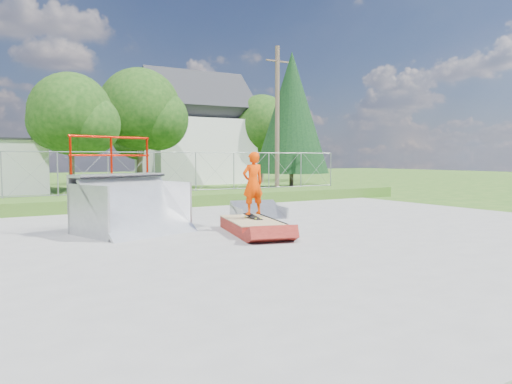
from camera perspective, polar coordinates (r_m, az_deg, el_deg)
ground at (r=13.14m, az=4.22°, el=-5.05°), size 120.00×120.00×0.00m
concrete_pad at (r=13.14m, az=4.22°, el=-4.96°), size 20.00×16.00×0.04m
grass_berm at (r=21.51m, az=-10.63°, el=-0.91°), size 24.00×3.00×0.50m
grind_box at (r=13.59m, az=-0.53°, el=-3.94°), size 1.80×2.73×0.37m
quarter_pipe at (r=13.72m, az=-13.73°, el=0.79°), size 3.20×2.93×2.65m
flat_bank_ramp at (r=17.02m, az=0.28°, el=-2.13°), size 1.97×2.05×0.49m
skateboard at (r=13.78m, az=-0.35°, el=-2.87°), size 0.26×0.80×0.13m
skater at (r=13.71m, az=-0.36°, el=0.70°), size 0.63×0.42×1.72m
chain_link_fence at (r=22.38m, az=-11.57°, el=2.22°), size 20.00×0.06×1.80m
gable_house at (r=40.17m, az=-6.96°, el=6.50°), size 8.40×6.08×8.94m
utility_pole at (r=27.19m, az=2.44°, el=8.08°), size 0.24×0.24×8.00m
tree_left_near at (r=29.06m, az=-19.89°, el=8.05°), size 4.76×4.48×6.65m
tree_center at (r=32.20m, az=-12.60°, el=8.86°), size 5.44×5.12×7.60m
tree_right_far at (r=40.79m, az=1.13°, el=7.48°), size 5.10×4.80×7.12m
tree_back_mid at (r=40.51m, az=-12.97°, el=6.12°), size 4.08×3.84×5.70m
conifer_tree at (r=33.92m, az=4.10°, el=9.04°), size 5.04×5.04×9.10m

